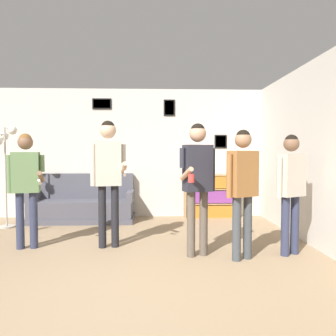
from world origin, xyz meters
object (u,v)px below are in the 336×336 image
(person_spectator_near_bookshelf, at_px, (243,181))
(person_spectator_far_right, at_px, (291,182))
(floor_lamp, at_px, (5,153))
(person_player_foreground_center, at_px, (108,169))
(couch, at_px, (83,206))
(bookshelf, at_px, (210,196))
(bottle_on_floor, at_px, (36,224))
(person_player_foreground_left, at_px, (26,179))
(person_watcher_holding_cup, at_px, (198,174))
(drinking_cup, at_px, (207,172))

(person_spectator_near_bookshelf, height_order, person_spectator_far_right, person_spectator_near_bookshelf)
(floor_lamp, xyz_separation_m, person_player_foreground_center, (2.04, -1.34, -0.22))
(couch, xyz_separation_m, person_player_foreground_center, (0.78, -1.89, 0.83))
(couch, height_order, bookshelf, couch)
(bookshelf, distance_m, person_player_foreground_center, 2.85)
(bottle_on_floor, bearing_deg, person_spectator_far_right, -21.86)
(bookshelf, bearing_deg, person_player_foreground_center, -131.17)
(floor_lamp, height_order, person_player_foreground_left, floor_lamp)
(couch, xyz_separation_m, person_spectator_far_right, (3.24, -2.33, 0.67))
(person_player_foreground_center, xyz_separation_m, person_spectator_near_bookshelf, (1.77, -0.61, -0.12))
(couch, xyz_separation_m, person_spectator_near_bookshelf, (2.55, -2.50, 0.71))
(person_spectator_near_bookshelf, bearing_deg, person_player_foreground_left, 168.41)
(person_watcher_holding_cup, distance_m, person_spectator_near_bookshelf, 0.58)
(floor_lamp, bearing_deg, drinking_cup, 11.05)
(person_watcher_holding_cup, distance_m, person_spectator_far_right, 1.24)
(couch, relative_size, person_spectator_far_right, 1.27)
(drinking_cup, bearing_deg, person_player_foreground_left, -144.22)
(person_spectator_far_right, bearing_deg, person_watcher_holding_cup, -179.86)
(bookshelf, height_order, drinking_cup, drinking_cup)
(bookshelf, relative_size, floor_lamp, 0.58)
(couch, relative_size, bookshelf, 1.89)
(floor_lamp, bearing_deg, person_spectator_far_right, -21.59)
(bookshelf, height_order, person_player_foreground_center, person_player_foreground_center)
(floor_lamp, distance_m, person_player_foreground_center, 2.45)
(person_player_foreground_center, height_order, person_spectator_far_right, person_player_foreground_center)
(couch, xyz_separation_m, person_watcher_holding_cup, (2.00, -2.33, 0.78))
(couch, distance_m, person_watcher_holding_cup, 3.17)
(floor_lamp, distance_m, person_spectator_near_bookshelf, 4.29)
(bottle_on_floor, bearing_deg, bookshelf, 16.37)
(person_player_foreground_left, xyz_separation_m, drinking_cup, (2.90, 2.09, -0.03))
(person_player_foreground_left, bearing_deg, person_spectator_near_bookshelf, -11.59)
(drinking_cup, bearing_deg, bookshelf, -0.10)
(floor_lamp, distance_m, person_player_foreground_left, 1.66)
(bookshelf, bearing_deg, person_player_foreground_left, -144.85)
(bookshelf, xyz_separation_m, person_player_foreground_left, (-2.97, -2.09, 0.55))
(person_player_foreground_left, bearing_deg, bookshelf, 35.15)
(bottle_on_floor, bearing_deg, person_player_foreground_center, -38.01)
(person_watcher_holding_cup, xyz_separation_m, person_spectator_near_bookshelf, (0.55, -0.17, -0.07))
(floor_lamp, bearing_deg, person_player_foreground_left, -56.69)
(person_player_foreground_left, height_order, person_player_foreground_center, person_player_foreground_center)
(couch, distance_m, bottle_on_floor, 1.03)
(person_player_foreground_center, xyz_separation_m, drinking_cup, (1.75, 2.08, -0.17))
(person_spectator_near_bookshelf, height_order, drinking_cup, person_spectator_near_bookshelf)
(bookshelf, xyz_separation_m, bottle_on_floor, (-3.26, -0.96, -0.35))
(bookshelf, relative_size, bottle_on_floor, 4.13)
(person_spectator_near_bookshelf, bearing_deg, person_watcher_holding_cup, 163.04)
(person_spectator_near_bookshelf, bearing_deg, person_spectator_far_right, 13.92)
(floor_lamp, height_order, person_spectator_near_bookshelf, floor_lamp)
(floor_lamp, bearing_deg, bookshelf, 10.86)
(bookshelf, distance_m, drinking_cup, 0.52)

